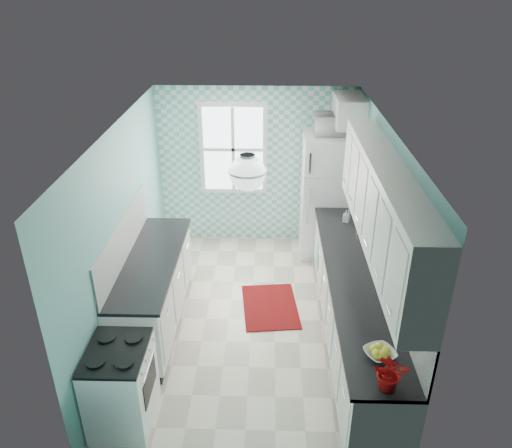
{
  "coord_description": "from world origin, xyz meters",
  "views": [
    {
      "loc": [
        0.2,
        -5.12,
        4.01
      ],
      "look_at": [
        0.05,
        0.25,
        1.25
      ],
      "focal_mm": 35.0,
      "sensor_mm": 36.0,
      "label": 1
    }
  ],
  "objects_px": {
    "fridge": "(329,195)",
    "potted_plant": "(390,373)",
    "ceiling_light": "(248,173)",
    "stove": "(121,384)",
    "microwave": "(334,124)",
    "sink": "(345,234)",
    "fruit_bowl": "(380,354)"
  },
  "relations": [
    {
      "from": "fruit_bowl",
      "to": "stove",
      "type": "bearing_deg",
      "value": 177.7
    },
    {
      "from": "ceiling_light",
      "to": "sink",
      "type": "distance_m",
      "value": 2.32
    },
    {
      "from": "ceiling_light",
      "to": "sink",
      "type": "bearing_deg",
      "value": 49.64
    },
    {
      "from": "fruit_bowl",
      "to": "potted_plant",
      "type": "height_order",
      "value": "potted_plant"
    },
    {
      "from": "ceiling_light",
      "to": "fridge",
      "type": "bearing_deg",
      "value": 67.09
    },
    {
      "from": "stove",
      "to": "microwave",
      "type": "distance_m",
      "value": 4.43
    },
    {
      "from": "ceiling_light",
      "to": "fridge",
      "type": "xyz_separation_m",
      "value": [
        1.11,
        2.63,
        -1.38
      ]
    },
    {
      "from": "stove",
      "to": "potted_plant",
      "type": "xyz_separation_m",
      "value": [
        2.4,
        -0.46,
        0.65
      ]
    },
    {
      "from": "fridge",
      "to": "potted_plant",
      "type": "relative_size",
      "value": 6.01
    },
    {
      "from": "fruit_bowl",
      "to": "sink",
      "type": "bearing_deg",
      "value": 89.9
    },
    {
      "from": "stove",
      "to": "fruit_bowl",
      "type": "height_order",
      "value": "fruit_bowl"
    },
    {
      "from": "ceiling_light",
      "to": "stove",
      "type": "height_order",
      "value": "ceiling_light"
    },
    {
      "from": "fridge",
      "to": "microwave",
      "type": "relative_size",
      "value": 3.54
    },
    {
      "from": "sink",
      "to": "fruit_bowl",
      "type": "relative_size",
      "value": 2.01
    },
    {
      "from": "fridge",
      "to": "stove",
      "type": "distance_m",
      "value": 4.16
    },
    {
      "from": "potted_plant",
      "to": "sink",
      "type": "bearing_deg",
      "value": 89.91
    },
    {
      "from": "stove",
      "to": "fruit_bowl",
      "type": "bearing_deg",
      "value": -3.14
    },
    {
      "from": "fridge",
      "to": "fruit_bowl",
      "type": "relative_size",
      "value": 7.15
    },
    {
      "from": "fruit_bowl",
      "to": "microwave",
      "type": "xyz_separation_m",
      "value": [
        -0.09,
        3.52,
        1.07
      ]
    },
    {
      "from": "ceiling_light",
      "to": "potted_plant",
      "type": "xyz_separation_m",
      "value": [
        1.2,
        -1.26,
        -1.23
      ]
    },
    {
      "from": "fridge",
      "to": "potted_plant",
      "type": "xyz_separation_m",
      "value": [
        0.09,
        -3.89,
        0.15
      ]
    },
    {
      "from": "ceiling_light",
      "to": "potted_plant",
      "type": "distance_m",
      "value": 2.13
    },
    {
      "from": "fruit_bowl",
      "to": "microwave",
      "type": "distance_m",
      "value": 3.68
    },
    {
      "from": "sink",
      "to": "microwave",
      "type": "height_order",
      "value": "microwave"
    },
    {
      "from": "ceiling_light",
      "to": "fridge",
      "type": "distance_m",
      "value": 3.17
    },
    {
      "from": "sink",
      "to": "ceiling_light",
      "type": "bearing_deg",
      "value": -130.31
    },
    {
      "from": "ceiling_light",
      "to": "stove",
      "type": "xyz_separation_m",
      "value": [
        -1.2,
        -0.8,
        -1.88
      ]
    },
    {
      "from": "stove",
      "to": "microwave",
      "type": "bearing_deg",
      "value": 55.18
    },
    {
      "from": "ceiling_light",
      "to": "stove",
      "type": "relative_size",
      "value": 0.41
    },
    {
      "from": "ceiling_light",
      "to": "microwave",
      "type": "height_order",
      "value": "ceiling_light"
    },
    {
      "from": "ceiling_light",
      "to": "fruit_bowl",
      "type": "bearing_deg",
      "value": -36.72
    },
    {
      "from": "fridge",
      "to": "potted_plant",
      "type": "bearing_deg",
      "value": -86.34
    }
  ]
}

